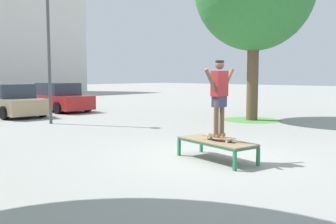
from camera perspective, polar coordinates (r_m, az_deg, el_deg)
The scene contains 8 objects.
ground_plane at distance 9.13m, azimuth 6.17°, elevation -6.72°, with size 120.00×120.00×0.00m, color #999993.
skate_box at distance 8.81m, azimuth 7.12°, elevation -4.45°, with size 1.10×2.01×0.46m.
skateboard at distance 8.73m, azimuth 7.48°, elevation -3.72°, with size 0.23×0.81×0.09m.
skater at distance 8.63m, azimuth 7.56°, elevation 2.82°, with size 1.00×0.29×1.69m.
grass_patch_near_right at distance 16.93m, azimuth 12.21°, elevation -1.15°, with size 2.47×2.47×0.01m, color #519342.
car_tan at distance 19.49m, azimuth -22.00°, elevation 1.46°, with size 2.10×4.29×1.50m.
car_red at distance 21.40m, azimuth -15.70°, elevation 1.98°, with size 2.01×4.24×1.50m.
light_post at distance 16.01m, azimuth -17.23°, elevation 12.06°, with size 0.36×0.36×5.83m.
Camera 1 is at (-7.11, -5.40, 1.93)m, focal length 41.42 mm.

